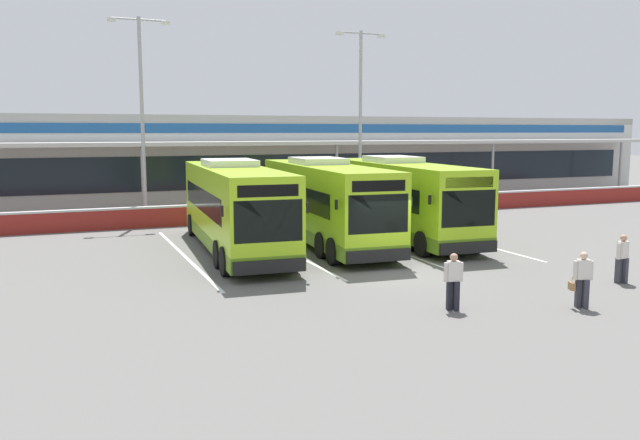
% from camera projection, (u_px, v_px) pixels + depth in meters
% --- Properties ---
extents(ground_plane, '(200.00, 200.00, 0.00)m').
position_uv_depth(ground_plane, '(395.00, 273.00, 22.89)').
color(ground_plane, '#605E5B').
extents(terminal_building, '(70.00, 13.00, 6.00)m').
position_uv_depth(terminal_building, '(217.00, 158.00, 47.15)').
color(terminal_building, silver).
rests_on(terminal_building, ground).
extents(red_barrier_wall, '(60.00, 0.40, 1.10)m').
position_uv_depth(red_barrier_wall, '(269.00, 211.00, 36.11)').
color(red_barrier_wall, maroon).
rests_on(red_barrier_wall, ground).
extents(coach_bus_leftmost, '(3.61, 12.30, 3.78)m').
position_uv_depth(coach_bus_leftmost, '(234.00, 209.00, 26.91)').
color(coach_bus_leftmost, '#9ED11E').
rests_on(coach_bus_leftmost, ground).
extents(coach_bus_left_centre, '(3.61, 12.30, 3.78)m').
position_uv_depth(coach_bus_left_centre, '(325.00, 204.00, 28.76)').
color(coach_bus_left_centre, '#9ED11E').
rests_on(coach_bus_left_centre, ground).
extents(coach_bus_centre, '(3.61, 12.30, 3.78)m').
position_uv_depth(coach_bus_centre, '(401.00, 200.00, 30.37)').
color(coach_bus_centre, '#9ED11E').
rests_on(coach_bus_centre, ground).
extents(bay_stripe_far_west, '(0.14, 13.00, 0.01)m').
position_uv_depth(bay_stripe_far_west, '(185.00, 256.00, 26.03)').
color(bay_stripe_far_west, silver).
rests_on(bay_stripe_far_west, ground).
extents(bay_stripe_west, '(0.14, 13.00, 0.01)m').
position_uv_depth(bay_stripe_west, '(283.00, 249.00, 27.60)').
color(bay_stripe_west, silver).
rests_on(bay_stripe_west, ground).
extents(bay_stripe_mid_west, '(0.14, 13.00, 0.01)m').
position_uv_depth(bay_stripe_mid_west, '(372.00, 242.00, 29.18)').
color(bay_stripe_mid_west, silver).
rests_on(bay_stripe_mid_west, ground).
extents(bay_stripe_centre, '(0.14, 13.00, 0.01)m').
position_uv_depth(bay_stripe_centre, '(451.00, 237.00, 30.75)').
color(bay_stripe_centre, silver).
rests_on(bay_stripe_centre, ground).
extents(pedestrian_with_handbag, '(0.63, 0.48, 1.62)m').
position_uv_depth(pedestrian_with_handbag, '(582.00, 278.00, 18.27)').
color(pedestrian_with_handbag, '#33333D').
rests_on(pedestrian_with_handbag, ground).
extents(pedestrian_in_dark_coat, '(0.54, 0.37, 1.62)m').
position_uv_depth(pedestrian_in_dark_coat, '(453.00, 280.00, 18.05)').
color(pedestrian_in_dark_coat, black).
rests_on(pedestrian_in_dark_coat, ground).
extents(pedestrian_child, '(0.54, 0.29, 1.62)m').
position_uv_depth(pedestrian_child, '(622.00, 257.00, 21.28)').
color(pedestrian_child, '#33333D').
rests_on(pedestrian_child, ground).
extents(lamp_post_west, '(3.24, 0.28, 11.00)m').
position_uv_depth(lamp_post_west, '(142.00, 107.00, 35.07)').
color(lamp_post_west, '#9E9EA3').
rests_on(lamp_post_west, ground).
extents(lamp_post_centre, '(3.24, 0.28, 11.00)m').
position_uv_depth(lamp_post_centre, '(360.00, 109.00, 39.90)').
color(lamp_post_centre, '#9E9EA3').
rests_on(lamp_post_centre, ground).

